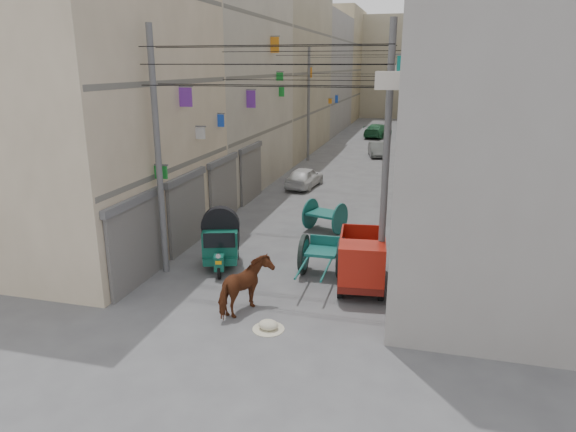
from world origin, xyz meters
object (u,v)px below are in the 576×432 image
(feed_sack, at_px, (268,325))
(distant_car_white, at_px, (304,177))
(mini_truck, at_px, (362,265))
(distant_car_green, at_px, (378,131))
(auto_rickshaw, at_px, (221,240))
(second_cart, at_px, (325,215))
(tonga_cart, at_px, (322,255))
(horse, at_px, (245,287))
(distant_car_grey, at_px, (377,149))

(feed_sack, bearing_deg, distant_car_white, 99.79)
(mini_truck, xyz_separation_m, distant_car_green, (-2.83, 35.96, -0.19))
(auto_rickshaw, bearing_deg, distant_car_white, 71.71)
(distant_car_green, bearing_deg, auto_rickshaw, 98.45)
(second_cart, bearing_deg, feed_sack, -70.35)
(tonga_cart, distance_m, mini_truck, 1.66)
(mini_truck, relative_size, distant_car_green, 0.72)
(auto_rickshaw, xyz_separation_m, mini_truck, (4.97, -0.78, -0.12))
(mini_truck, xyz_separation_m, distant_car_white, (-4.90, 13.29, -0.25))
(distant_car_white, bearing_deg, horse, 103.98)
(feed_sack, height_order, distant_car_white, distant_car_white)
(horse, distance_m, distant_car_white, 15.76)
(tonga_cart, height_order, distant_car_green, tonga_cart)
(mini_truck, xyz_separation_m, horse, (-2.98, -2.35, -0.06))
(second_cart, distance_m, distant_car_white, 8.20)
(mini_truck, height_order, feed_sack, mini_truck)
(feed_sack, bearing_deg, tonga_cart, 80.79)
(horse, bearing_deg, feed_sack, 156.82)
(second_cart, relative_size, distant_car_grey, 0.57)
(second_cart, bearing_deg, horse, -76.88)
(mini_truck, xyz_separation_m, second_cart, (-2.22, 5.55, -0.13))
(tonga_cart, distance_m, distant_car_grey, 24.09)
(mini_truck, xyz_separation_m, feed_sack, (-2.07, -3.15, -0.70))
(distant_car_white, bearing_deg, mini_truck, 117.23)
(distant_car_grey, bearing_deg, horse, -103.75)
(tonga_cart, distance_m, feed_sack, 4.10)
(second_cart, xyz_separation_m, distant_car_grey, (0.34, 19.40, -0.17))
(second_cart, relative_size, feed_sack, 3.43)
(auto_rickshaw, bearing_deg, distant_car_green, 68.54)
(feed_sack, xyz_separation_m, horse, (-0.92, 0.80, 0.64))
(feed_sack, height_order, distant_car_grey, distant_car_grey)
(horse, relative_size, distant_car_green, 0.41)
(distant_car_white, distance_m, distant_car_green, 22.76)
(auto_rickshaw, xyz_separation_m, second_cart, (2.76, 4.77, -0.25))
(auto_rickshaw, distance_m, distant_car_white, 12.52)
(horse, distance_m, distant_car_green, 38.31)
(second_cart, height_order, feed_sack, second_cart)
(tonga_cart, bearing_deg, mini_truck, -31.87)
(feed_sack, distance_m, horse, 1.38)
(distant_car_white, bearing_deg, auto_rickshaw, 96.66)
(tonga_cart, xyz_separation_m, mini_truck, (1.42, -0.86, 0.13))
(distant_car_white, relative_size, distant_car_grey, 1.08)
(feed_sack, relative_size, horse, 0.29)
(tonga_cart, height_order, distant_car_white, tonga_cart)
(auto_rickshaw, bearing_deg, horse, -75.51)
(auto_rickshaw, height_order, distant_car_grey, auto_rickshaw)
(auto_rickshaw, bearing_deg, distant_car_grey, 64.72)
(auto_rickshaw, relative_size, distant_car_green, 0.53)
(horse, bearing_deg, distant_car_grey, -74.28)
(second_cart, bearing_deg, mini_truck, -49.55)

